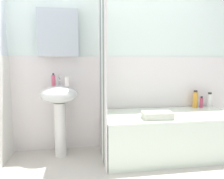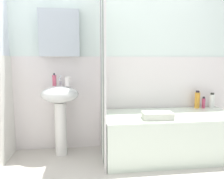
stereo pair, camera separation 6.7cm
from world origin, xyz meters
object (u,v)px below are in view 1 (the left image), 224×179
at_px(bathtub, 169,134).
at_px(shampoo_bottle, 209,100).
at_px(soap_dispenser, 53,80).
at_px(towel_folded, 157,115).
at_px(conditioner_bottle, 201,102).
at_px(toothbrush_cup, 67,82).
at_px(body_wash_bottle, 195,99).
at_px(sink, 59,105).

height_order(bathtub, shampoo_bottle, shampoo_bottle).
distance_m(soap_dispenser, bathtub, 1.54).
bearing_deg(soap_dispenser, towel_folded, -19.46).
bearing_deg(bathtub, conditioner_bottle, 25.53).
distance_m(toothbrush_cup, conditioner_bottle, 1.82).
xyz_separation_m(bathtub, body_wash_bottle, (0.49, 0.29, 0.37)).
bearing_deg(sink, conditioner_bottle, 3.02).
height_order(conditioner_bottle, body_wash_bottle, body_wash_bottle).
bearing_deg(conditioner_bottle, shampoo_bottle, 7.09).
bearing_deg(soap_dispenser, toothbrush_cup, -19.11).
xyz_separation_m(soap_dispenser, body_wash_bottle, (1.86, 0.08, -0.29)).
bearing_deg(sink, soap_dispenser, 149.45).
relative_size(sink, conditioner_bottle, 5.43).
distance_m(conditioner_bottle, body_wash_bottle, 0.10).
bearing_deg(sink, towel_folded, -18.75).
xyz_separation_m(soap_dispenser, towel_folded, (1.14, -0.40, -0.37)).
bearing_deg(shampoo_bottle, toothbrush_cup, -176.00).
bearing_deg(bathtub, body_wash_bottle, 30.54).
relative_size(sink, towel_folded, 2.65).
relative_size(bathtub, conditioner_bottle, 10.29).
xyz_separation_m(toothbrush_cup, bathtub, (1.22, -0.16, -0.65)).
relative_size(soap_dispenser, body_wash_bottle, 0.64).
distance_m(sink, soap_dispenser, 0.30).
xyz_separation_m(sink, conditioner_bottle, (1.89, 0.10, -0.04)).
bearing_deg(towel_folded, conditioner_bottle, 30.05).
height_order(shampoo_bottle, body_wash_bottle, body_wash_bottle).
distance_m(toothbrush_cup, bathtub, 1.39).
bearing_deg(towel_folded, sink, 161.25).
bearing_deg(shampoo_bottle, bathtub, -157.60).
relative_size(sink, soap_dispenser, 5.56).
bearing_deg(towel_folded, soap_dispenser, 160.54).
bearing_deg(soap_dispenser, sink, -30.55).
relative_size(shampoo_bottle, body_wash_bottle, 0.86).
height_order(soap_dispenser, towel_folded, soap_dispenser).
height_order(bathtub, conditioner_bottle, conditioner_bottle).
relative_size(soap_dispenser, conditioner_bottle, 0.98).
height_order(toothbrush_cup, body_wash_bottle, toothbrush_cup).
xyz_separation_m(soap_dispenser, shampoo_bottle, (2.08, 0.08, -0.31)).
relative_size(shampoo_bottle, towel_folded, 0.64).
bearing_deg(toothbrush_cup, sink, 169.32).
distance_m(bathtub, towel_folded, 0.42).
distance_m(sink, body_wash_bottle, 1.80).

